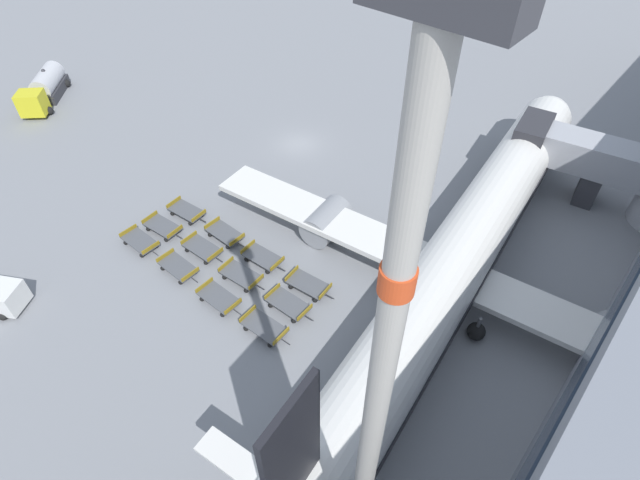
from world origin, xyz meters
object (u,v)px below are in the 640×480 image
Objects in this scene: baggage_dolly_row_mid_b_col_d at (308,285)px; baggage_dolly_row_mid_a_col_b at (202,248)px; fuel_tanker_primary at (45,89)px; airplane at (459,256)px; apron_light_mast at (372,435)px; baggage_dolly_row_mid_b_col_a at (187,211)px; baggage_dolly_row_near_col_c at (219,298)px; baggage_dolly_row_mid_a_col_a at (163,227)px; baggage_dolly_row_near_col_d at (264,327)px; baggage_dolly_row_mid_a_col_d at (288,304)px; baggage_dolly_row_mid_a_col_c at (241,275)px; baggage_dolly_row_near_col_a at (140,241)px; baggage_dolly_row_mid_b_col_c at (263,258)px; baggage_dolly_row_mid_b_col_b at (225,234)px; baggage_dolly_row_near_col_b at (178,267)px.

baggage_dolly_row_mid_a_col_b is at bearing -163.30° from baggage_dolly_row_mid_b_col_d.
fuel_tanker_primary is 32.04m from baggage_dolly_row_mid_a_col_b.
airplane reaches higher than fuel_tanker_primary.
apron_light_mast reaches higher than baggage_dolly_row_mid_b_col_d.
apron_light_mast is at bearing -23.19° from baggage_dolly_row_mid_b_col_a.
baggage_dolly_row_near_col_c and baggage_dolly_row_mid_a_col_a have the same top height.
baggage_dolly_row_mid_a_col_d is (-0.11, 2.44, 0.00)m from baggage_dolly_row_near_col_d.
baggage_dolly_row_near_col_c is 0.99× the size of baggage_dolly_row_mid_a_col_c.
baggage_dolly_row_near_col_a is at bearing -14.32° from fuel_tanker_primary.
airplane is 12.17× the size of baggage_dolly_row_mid_a_col_b.
baggage_dolly_row_mid_b_col_b is at bearing -178.62° from baggage_dolly_row_mid_b_col_c.
baggage_dolly_row_mid_a_col_c is 0.14× the size of apron_light_mast.
baggage_dolly_row_near_col_b is 0.99× the size of baggage_dolly_row_near_col_d.
baggage_dolly_row_near_col_c is 1.00× the size of baggage_dolly_row_mid_b_col_b.
baggage_dolly_row_near_col_a and baggage_dolly_row_mid_a_col_c have the same top height.
baggage_dolly_row_near_col_b is (-15.97, -12.17, -2.41)m from airplane.
baggage_dolly_row_mid_a_col_b is at bearing 166.77° from baggage_dolly_row_near_col_d.
baggage_dolly_row_near_col_a is 1.00× the size of baggage_dolly_row_near_col_b.
baggage_dolly_row_near_col_a is 0.99× the size of baggage_dolly_row_near_col_d.
baggage_dolly_row_near_col_c is 0.99× the size of baggage_dolly_row_mid_a_col_b.
apron_light_mast reaches higher than baggage_dolly_row_mid_b_col_a.
baggage_dolly_row_near_col_d is 1.00× the size of baggage_dolly_row_mid_a_col_b.
baggage_dolly_row_mid_a_col_b is 0.99× the size of baggage_dolly_row_mid_b_col_d.
apron_light_mast is at bearing -73.95° from airplane.
baggage_dolly_row_mid_a_col_d is 0.99× the size of baggage_dolly_row_mid_b_col_d.
baggage_dolly_row_near_col_b is at bearing -161.92° from baggage_dolly_row_mid_a_col_d.
baggage_dolly_row_near_col_d is (13.10, 0.59, 0.00)m from baggage_dolly_row_near_col_a.
baggage_dolly_row_mid_a_col_b is 1.01× the size of baggage_dolly_row_mid_b_col_b.
baggage_dolly_row_near_col_b is 2.43m from baggage_dolly_row_mid_a_col_b.
airplane is at bearing 43.53° from baggage_dolly_row_mid_b_col_d.
baggage_dolly_row_mid_b_col_c is at bearing -148.18° from airplane.
baggage_dolly_row_mid_a_col_a is (-20.45, -10.23, -2.41)m from airplane.
baggage_dolly_row_mid_b_col_d is at bearing 22.16° from baggage_dolly_row_near_col_a.
airplane is 12.26× the size of baggage_dolly_row_near_col_b.
airplane reaches higher than baggage_dolly_row_mid_b_col_c.
baggage_dolly_row_near_col_d is at bearing -6.89° from baggage_dolly_row_mid_a_col_a.
airplane is 22.07m from baggage_dolly_row_mid_b_col_a.
fuel_tanker_primary reaches higher than baggage_dolly_row_near_col_d.
baggage_dolly_row_near_col_b is 0.99× the size of baggage_dolly_row_mid_a_col_a.
baggage_dolly_row_mid_a_col_d and baggage_dolly_row_mid_b_col_b have the same top height.
baggage_dolly_row_near_col_d is 0.99× the size of baggage_dolly_row_mid_b_col_a.
baggage_dolly_row_mid_b_col_a is at bearing -4.97° from fuel_tanker_primary.
baggage_dolly_row_near_col_b is 4.67m from baggage_dolly_row_mid_b_col_b.
baggage_dolly_row_mid_b_col_b is (4.43, 0.27, 0.00)m from baggage_dolly_row_mid_b_col_a.
baggage_dolly_row_mid_b_col_c is (8.57, 0.37, 0.00)m from baggage_dolly_row_mid_b_col_a.
baggage_dolly_row_near_col_d is at bearing -17.02° from baggage_dolly_row_mid_b_col_a.
baggage_dolly_row_mid_b_col_a is at bearing -176.49° from baggage_dolly_row_mid_b_col_b.
baggage_dolly_row_mid_a_col_d is at bearing -128.34° from airplane.
baggage_dolly_row_mid_b_col_b is 28.16m from apron_light_mast.
baggage_dolly_row_near_col_b is 6.24m from baggage_dolly_row_mid_b_col_c.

